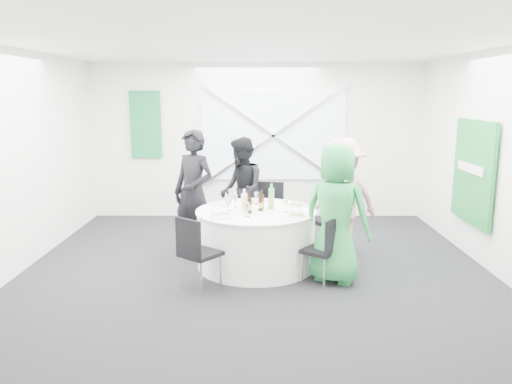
{
  "coord_description": "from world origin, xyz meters",
  "views": [
    {
      "loc": [
        0.02,
        -6.08,
        2.23
      ],
      "look_at": [
        0.0,
        0.2,
        1.0
      ],
      "focal_mm": 35.0,
      "sensor_mm": 36.0,
      "label": 1
    }
  ],
  "objects_px": {
    "banquet_table": "(256,238)",
    "person_man_back": "(241,191)",
    "chair_back_left": "(198,214)",
    "person_man_back_left": "(194,193)",
    "chair_back_right": "(336,213)",
    "chair_back": "(269,208)",
    "chair_front_right": "(325,246)",
    "person_woman_pink": "(342,199)",
    "person_woman_green": "(336,214)",
    "green_water_bottle": "(271,199)",
    "clear_water_bottle": "(244,203)",
    "chair_front_left": "(196,248)"
  },
  "relations": [
    {
      "from": "banquet_table",
      "to": "person_man_back",
      "type": "bearing_deg",
      "value": 101.43
    },
    {
      "from": "chair_back_left",
      "to": "person_man_back",
      "type": "distance_m",
      "value": 0.79
    },
    {
      "from": "person_man_back_left",
      "to": "chair_back_right",
      "type": "bearing_deg",
      "value": 30.74
    },
    {
      "from": "chair_back",
      "to": "person_man_back",
      "type": "xyz_separation_m",
      "value": [
        -0.42,
        0.05,
        0.26
      ]
    },
    {
      "from": "chair_back_left",
      "to": "chair_front_right",
      "type": "relative_size",
      "value": 1.13
    },
    {
      "from": "chair_back_right",
      "to": "person_woman_pink",
      "type": "xyz_separation_m",
      "value": [
        0.06,
        -0.11,
        0.22
      ]
    },
    {
      "from": "person_woman_green",
      "to": "green_water_bottle",
      "type": "distance_m",
      "value": 0.98
    },
    {
      "from": "person_man_back",
      "to": "clear_water_bottle",
      "type": "bearing_deg",
      "value": -7.92
    },
    {
      "from": "clear_water_bottle",
      "to": "person_man_back",
      "type": "bearing_deg",
      "value": 93.51
    },
    {
      "from": "chair_front_left",
      "to": "clear_water_bottle",
      "type": "xyz_separation_m",
      "value": [
        0.54,
        0.74,
        0.37
      ]
    },
    {
      "from": "banquet_table",
      "to": "chair_back",
      "type": "relative_size",
      "value": 1.68
    },
    {
      "from": "banquet_table",
      "to": "person_man_back_left",
      "type": "height_order",
      "value": "person_man_back_left"
    },
    {
      "from": "banquet_table",
      "to": "person_woman_pink",
      "type": "bearing_deg",
      "value": 18.72
    },
    {
      "from": "chair_back",
      "to": "clear_water_bottle",
      "type": "relative_size",
      "value": 3.11
    },
    {
      "from": "chair_back_left",
      "to": "person_woman_pink",
      "type": "relative_size",
      "value": 0.55
    },
    {
      "from": "chair_back_right",
      "to": "person_man_back_left",
      "type": "height_order",
      "value": "person_man_back_left"
    },
    {
      "from": "banquet_table",
      "to": "person_woman_green",
      "type": "relative_size",
      "value": 0.93
    },
    {
      "from": "chair_front_left",
      "to": "clear_water_bottle",
      "type": "relative_size",
      "value": 2.93
    },
    {
      "from": "chair_back_left",
      "to": "chair_front_right",
      "type": "xyz_separation_m",
      "value": [
        1.67,
        -1.33,
        -0.06
      ]
    },
    {
      "from": "chair_back",
      "to": "chair_front_left",
      "type": "distance_m",
      "value": 2.09
    },
    {
      "from": "person_woman_pink",
      "to": "clear_water_bottle",
      "type": "bearing_deg",
      "value": 2.11
    },
    {
      "from": "person_woman_pink",
      "to": "person_man_back",
      "type": "bearing_deg",
      "value": -45.38
    },
    {
      "from": "chair_back",
      "to": "person_woman_green",
      "type": "bearing_deg",
      "value": -53.68
    },
    {
      "from": "chair_back",
      "to": "person_woman_green",
      "type": "xyz_separation_m",
      "value": [
        0.76,
        -1.57,
        0.3
      ]
    },
    {
      "from": "banquet_table",
      "to": "green_water_bottle",
      "type": "height_order",
      "value": "green_water_bottle"
    },
    {
      "from": "chair_front_left",
      "to": "person_man_back",
      "type": "relative_size",
      "value": 0.54
    },
    {
      "from": "chair_back_right",
      "to": "green_water_bottle",
      "type": "relative_size",
      "value": 3.12
    },
    {
      "from": "chair_back",
      "to": "person_man_back_left",
      "type": "bearing_deg",
      "value": -143.81
    },
    {
      "from": "chair_back_left",
      "to": "chair_front_left",
      "type": "bearing_deg",
      "value": -134.42
    },
    {
      "from": "person_woman_green",
      "to": "green_water_bottle",
      "type": "height_order",
      "value": "person_woman_green"
    },
    {
      "from": "person_woman_green",
      "to": "clear_water_bottle",
      "type": "xyz_separation_m",
      "value": [
        -1.11,
        0.42,
        0.04
      ]
    },
    {
      "from": "clear_water_bottle",
      "to": "chair_back_right",
      "type": "bearing_deg",
      "value": 25.8
    },
    {
      "from": "chair_front_left",
      "to": "green_water_bottle",
      "type": "bearing_deg",
      "value": -94.11
    },
    {
      "from": "chair_front_left",
      "to": "person_woman_pink",
      "type": "distance_m",
      "value": 2.26
    },
    {
      "from": "chair_front_right",
      "to": "green_water_bottle",
      "type": "relative_size",
      "value": 2.47
    },
    {
      "from": "chair_front_left",
      "to": "person_man_back_left",
      "type": "bearing_deg",
      "value": -43.28
    },
    {
      "from": "chair_back_right",
      "to": "chair_front_left",
      "type": "height_order",
      "value": "chair_back_right"
    },
    {
      "from": "chair_back_left",
      "to": "chair_back_right",
      "type": "relative_size",
      "value": 0.89
    },
    {
      "from": "chair_back_left",
      "to": "chair_front_left",
      "type": "distance_m",
      "value": 1.55
    },
    {
      "from": "chair_back_left",
      "to": "chair_back_right",
      "type": "distance_m",
      "value": 1.97
    },
    {
      "from": "person_man_back",
      "to": "person_man_back_left",
      "type": "bearing_deg",
      "value": -60.45
    },
    {
      "from": "person_man_back_left",
      "to": "person_man_back",
      "type": "height_order",
      "value": "person_man_back_left"
    },
    {
      "from": "chair_front_right",
      "to": "clear_water_bottle",
      "type": "relative_size",
      "value": 2.74
    },
    {
      "from": "person_woman_green",
      "to": "banquet_table",
      "type": "bearing_deg",
      "value": 0.0
    },
    {
      "from": "chair_back_right",
      "to": "person_woman_green",
      "type": "bearing_deg",
      "value": -33.08
    },
    {
      "from": "chair_front_right",
      "to": "person_man_back",
      "type": "height_order",
      "value": "person_man_back"
    },
    {
      "from": "person_man_back_left",
      "to": "person_woman_green",
      "type": "height_order",
      "value": "person_man_back_left"
    },
    {
      "from": "chair_front_right",
      "to": "chair_back_left",
      "type": "bearing_deg",
      "value": -91.31
    },
    {
      "from": "chair_back_right",
      "to": "person_man_back",
      "type": "xyz_separation_m",
      "value": [
        -1.34,
        0.6,
        0.2
      ]
    },
    {
      "from": "banquet_table",
      "to": "clear_water_bottle",
      "type": "distance_m",
      "value": 0.53
    }
  ]
}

